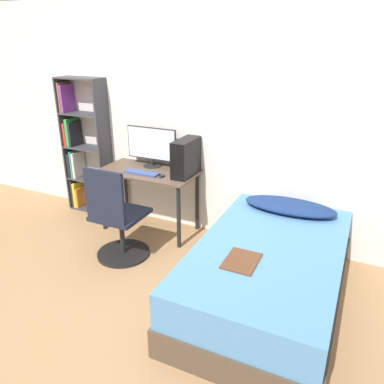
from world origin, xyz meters
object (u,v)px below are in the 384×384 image
(monitor, at_px, (152,145))
(pc_tower, at_px, (186,157))
(bed, at_px, (268,274))
(office_chair, at_px, (117,224))
(keyboard, at_px, (142,173))
(bookshelf, at_px, (81,150))

(monitor, distance_m, pc_tower, 0.50)
(monitor, relative_size, pc_tower, 1.49)
(bed, bearing_deg, office_chair, 179.32)
(monitor, bearing_deg, keyboard, -82.77)
(office_chair, height_order, bed, office_chair)
(office_chair, xyz_separation_m, bed, (1.52, -0.02, -0.12))
(bookshelf, xyz_separation_m, pc_tower, (1.52, -0.10, 0.13))
(bookshelf, bearing_deg, keyboard, -13.99)
(bookshelf, bearing_deg, monitor, 0.60)
(bed, bearing_deg, bookshelf, 162.21)
(bookshelf, bearing_deg, bed, -17.79)
(bed, distance_m, keyboard, 1.74)
(bookshelf, height_order, office_chair, bookshelf)
(keyboard, distance_m, pc_tower, 0.51)
(bed, relative_size, monitor, 3.16)
(monitor, height_order, pc_tower, monitor)
(keyboard, height_order, pc_tower, pc_tower)
(bookshelf, xyz_separation_m, monitor, (1.03, 0.01, 0.18))
(monitor, bearing_deg, pc_tower, -12.79)
(pc_tower, bearing_deg, monitor, 167.21)
(keyboard, bearing_deg, pc_tower, 20.21)
(bookshelf, bearing_deg, pc_tower, -3.76)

